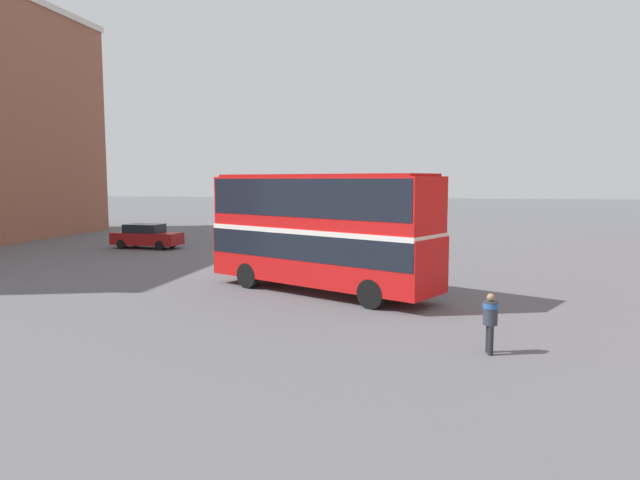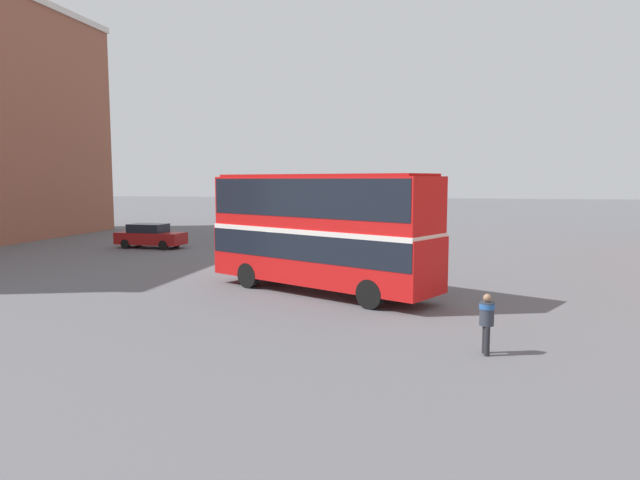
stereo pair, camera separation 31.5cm
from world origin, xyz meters
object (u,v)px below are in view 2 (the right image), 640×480
Objects in this scene: parked_car_kerb_near at (150,236)px; parked_car_kerb_far at (299,233)px; pedestrian_foreground at (487,317)px; double_decker_bus at (320,225)px.

parked_car_kerb_far is at bearing 33.84° from parked_car_kerb_near.
parked_car_kerb_near is at bearing -150.04° from parked_car_kerb_far.
parked_car_kerb_near reaches higher than pedestrian_foreground.
parked_car_kerb_near reaches higher than parked_car_kerb_far.
pedestrian_foreground is (5.94, -7.20, -1.76)m from double_decker_bus.
double_decker_bus is 19.20m from parked_car_kerb_near.
double_decker_bus reaches higher than parked_car_kerb_far.
double_decker_bus reaches higher than parked_car_kerb_near.
double_decker_bus is 2.15× the size of parked_car_kerb_near.
parked_car_kerb_far is (-11.13, 25.06, -0.27)m from pedestrian_foreground.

